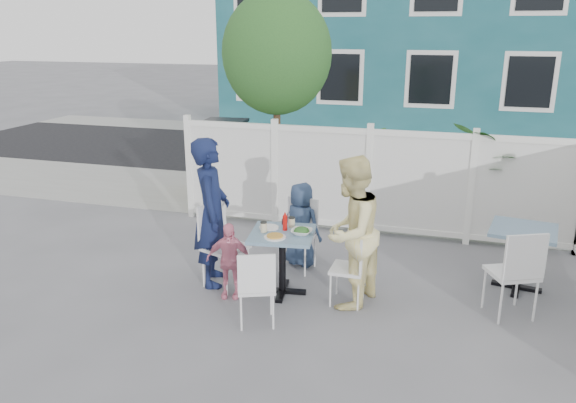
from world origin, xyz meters
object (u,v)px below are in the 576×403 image
(main_table, at_px, (282,246))
(spare_table, at_px, (522,242))
(toddler, at_px, (229,260))
(man, at_px, (212,212))
(chair_left, at_px, (220,238))
(utility_cabinet, at_px, (227,157))
(woman, at_px, (350,232))
(chair_back, at_px, (300,229))
(chair_near, at_px, (256,283))
(boy, at_px, (301,224))
(chair_right, at_px, (354,263))

(main_table, height_order, spare_table, spare_table)
(spare_table, bearing_deg, main_table, -161.15)
(toddler, bearing_deg, man, 125.35)
(chair_left, bearing_deg, utility_cabinet, -138.22)
(chair_left, height_order, woman, woman)
(utility_cabinet, distance_m, main_table, 4.49)
(chair_back, relative_size, chair_near, 1.08)
(boy, bearing_deg, utility_cabinet, -34.83)
(main_table, distance_m, woman, 0.84)
(chair_right, xyz_separation_m, chair_back, (-0.85, 0.81, 0.04))
(main_table, xyz_separation_m, chair_near, (-0.03, -0.82, -0.09))
(utility_cabinet, relative_size, boy, 1.17)
(chair_left, xyz_separation_m, chair_near, (0.76, -0.84, -0.10))
(spare_table, height_order, boy, boy)
(chair_left, bearing_deg, chair_back, 154.35)
(chair_right, bearing_deg, man, 88.76)
(chair_near, xyz_separation_m, toddler, (-0.53, 0.56, -0.04))
(utility_cabinet, relative_size, spare_table, 1.58)
(utility_cabinet, bearing_deg, woman, -57.14)
(utility_cabinet, height_order, chair_back, utility_cabinet)
(main_table, distance_m, chair_right, 0.85)
(chair_left, xyz_separation_m, chair_right, (1.64, -0.05, -0.09))
(spare_table, bearing_deg, boy, -179.08)
(man, xyz_separation_m, woman, (1.68, -0.09, -0.05))
(utility_cabinet, bearing_deg, man, -75.30)
(main_table, height_order, man, man)
(chair_left, bearing_deg, chair_near, 62.58)
(chair_right, height_order, toddler, toddler)
(chair_near, bearing_deg, chair_right, 19.90)
(woman, bearing_deg, chair_right, 118.29)
(spare_table, height_order, chair_right, chair_right)
(toddler, bearing_deg, spare_table, 8.21)
(main_table, height_order, toddler, toddler)
(main_table, xyz_separation_m, woman, (0.79, -0.04, 0.27))
(chair_back, height_order, chair_near, chair_back)
(utility_cabinet, relative_size, main_table, 1.62)
(chair_near, height_order, boy, boy)
(utility_cabinet, relative_size, chair_right, 1.55)
(boy, bearing_deg, man, 60.83)
(woman, relative_size, boy, 1.53)
(spare_table, distance_m, woman, 2.11)
(spare_table, height_order, man, man)
(chair_right, bearing_deg, main_table, 89.34)
(chair_right, xyz_separation_m, woman, (-0.06, -0.01, 0.36))
(chair_left, height_order, chair_back, chair_left)
(utility_cabinet, relative_size, chair_left, 1.30)
(chair_near, relative_size, toddler, 0.94)
(spare_table, distance_m, toddler, 3.43)
(chair_right, bearing_deg, spare_table, -61.50)
(main_table, xyz_separation_m, toddler, (-0.56, -0.26, -0.13))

